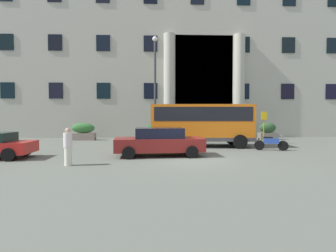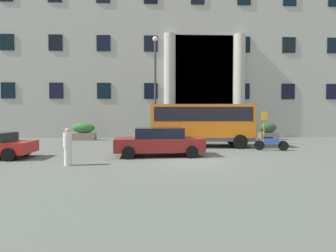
# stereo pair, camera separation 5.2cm
# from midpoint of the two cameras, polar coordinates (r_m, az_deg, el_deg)

# --- Properties ---
(ground_plane) EXTENTS (80.00, 64.00, 0.12)m
(ground_plane) POSITION_cam_midpoint_polar(r_m,az_deg,el_deg) (12.85, 4.84, -7.46)
(ground_plane) COLOR #5C6157
(office_building_facade) EXTENTS (38.65, 9.79, 20.18)m
(office_building_facade) POSITION_cam_midpoint_polar(r_m,az_deg,el_deg) (31.12, 0.69, 17.07)
(office_building_facade) COLOR #AAAA9A
(office_building_facade) RESTS_ON ground_plane
(orange_minibus) EXTENTS (6.82, 3.01, 2.83)m
(orange_minibus) POSITION_cam_midpoint_polar(r_m,az_deg,el_deg) (18.31, 7.07, 0.91)
(orange_minibus) COLOR orange
(orange_minibus) RESTS_ON ground_plane
(bus_stop_sign) EXTENTS (0.44, 0.08, 2.40)m
(bus_stop_sign) POSITION_cam_midpoint_polar(r_m,az_deg,el_deg) (21.00, 19.63, 0.43)
(bus_stop_sign) COLOR #9D9716
(bus_stop_sign) RESTS_ON ground_plane
(hedge_planter_entrance_left) EXTENTS (2.11, 0.99, 1.73)m
(hedge_planter_entrance_left) POSITION_cam_midpoint_polar(r_m,az_deg,el_deg) (23.91, 13.72, -0.88)
(hedge_planter_entrance_left) COLOR #6F6C5B
(hedge_planter_entrance_left) RESTS_ON ground_plane
(hedge_planter_far_east) EXTENTS (2.03, 0.83, 1.47)m
(hedge_planter_far_east) POSITION_cam_midpoint_polar(r_m,az_deg,el_deg) (24.09, -17.64, -1.20)
(hedge_planter_far_east) COLOR gray
(hedge_planter_far_east) RESTS_ON ground_plane
(hedge_planter_west) EXTENTS (1.52, 0.79, 1.41)m
(hedge_planter_west) POSITION_cam_midpoint_polar(r_m,az_deg,el_deg) (23.50, -2.90, -1.25)
(hedge_planter_west) COLOR gray
(hedge_planter_west) RESTS_ON ground_plane
(hedge_planter_east) EXTENTS (1.98, 0.79, 1.56)m
(hedge_planter_east) POSITION_cam_midpoint_polar(r_m,az_deg,el_deg) (23.64, 6.27, -1.06)
(hedge_planter_east) COLOR slate
(hedge_planter_east) RESTS_ON ground_plane
(hedge_planter_far_west) EXTENTS (1.51, 0.86, 1.49)m
(hedge_planter_far_west) POSITION_cam_midpoint_polar(r_m,az_deg,el_deg) (25.05, 20.37, -1.08)
(hedge_planter_far_west) COLOR slate
(hedge_planter_far_west) RESTS_ON ground_plane
(parked_coupe_end) EXTENTS (4.66, 2.32, 1.46)m
(parked_coupe_end) POSITION_cam_midpoint_polar(r_m,az_deg,el_deg) (13.98, -2.00, -3.32)
(parked_coupe_end) COLOR maroon
(parked_coupe_end) RESTS_ON ground_plane
(motorcycle_far_end) EXTENTS (1.91, 0.74, 0.89)m
(motorcycle_far_end) POSITION_cam_midpoint_polar(r_m,az_deg,el_deg) (17.32, 20.86, -3.37)
(motorcycle_far_end) COLOR black
(motorcycle_far_end) RESTS_ON ground_plane
(pedestrian_woman_with_bag) EXTENTS (0.36, 0.36, 1.58)m
(pedestrian_woman_with_bag) POSITION_cam_midpoint_polar(r_m,az_deg,el_deg) (12.04, -20.61, -4.15)
(pedestrian_woman_with_bag) COLOR beige
(pedestrian_woman_with_bag) RESTS_ON ground_plane
(lamppost_plaza_centre) EXTENTS (0.40, 0.40, 8.31)m
(lamppost_plaza_centre) POSITION_cam_midpoint_polar(r_m,az_deg,el_deg) (21.40, -2.85, 9.44)
(lamppost_plaza_centre) COLOR #34373A
(lamppost_plaza_centre) RESTS_ON ground_plane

